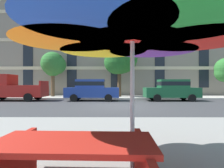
{
  "coord_description": "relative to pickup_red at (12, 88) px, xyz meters",
  "views": [
    {
      "loc": [
        -0.31,
        -11.5,
        1.4
      ],
      "look_at": [
        -0.39,
        3.2,
        1.4
      ],
      "focal_mm": 29.21,
      "sensor_mm": 36.0,
      "label": 1
    }
  ],
  "objects": [
    {
      "name": "street_tree_left",
      "position": [
        2.31,
        3.7,
        2.35
      ],
      "size": [
        2.59,
        2.41,
        4.74
      ],
      "color": "brown",
      "rests_on": "ground"
    },
    {
      "name": "sedan_green",
      "position": [
        13.38,
        -0.0,
        -0.08
      ],
      "size": [
        4.4,
        1.98,
        1.78
      ],
      "color": "#195933",
      "rests_on": "ground"
    },
    {
      "name": "sedan_blue",
      "position": [
        6.71,
        -0.0,
        -0.08
      ],
      "size": [
        4.4,
        1.98,
        1.78
      ],
      "color": "navy",
      "rests_on": "ground"
    },
    {
      "name": "street_tree_middle",
      "position": [
        9.2,
        3.12,
        2.84
      ],
      "size": [
        3.4,
        3.13,
        5.59
      ],
      "color": "#4C3823",
      "rests_on": "ground"
    },
    {
      "name": "picnic_table",
      "position": [
        8.05,
        -13.16,
        -0.54
      ],
      "size": [
        1.84,
        1.57,
        0.77
      ],
      "color": "red",
      "rests_on": "ground"
    },
    {
      "name": "pickup_red",
      "position": [
        0.0,
        0.0,
        0.0
      ],
      "size": [
        5.1,
        2.12,
        2.2
      ],
      "color": "#B21E19",
      "rests_on": "ground"
    },
    {
      "name": "sidewalk_far",
      "position": [
        8.8,
        3.1,
        -0.97
      ],
      "size": [
        56.0,
        3.6,
        0.12
      ],
      "primitive_type": "cube",
      "color": "#B2ADA3",
      "rests_on": "ground"
    },
    {
      "name": "ground_plane",
      "position": [
        8.8,
        -3.7,
        -1.03
      ],
      "size": [
        120.0,
        120.0,
        0.0
      ],
      "primitive_type": "plane",
      "color": "#38383A"
    },
    {
      "name": "patio_umbrella",
      "position": [
        8.75,
        -12.7,
        1.15
      ],
      "size": [
        3.24,
        3.01,
        2.43
      ],
      "color": "silver",
      "rests_on": "ground"
    },
    {
      "name": "apartment_building",
      "position": [
        8.8,
        11.29,
        8.57
      ],
      "size": [
        44.55,
        12.08,
        19.2
      ],
      "color": "gray",
      "rests_on": "ground"
    }
  ]
}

